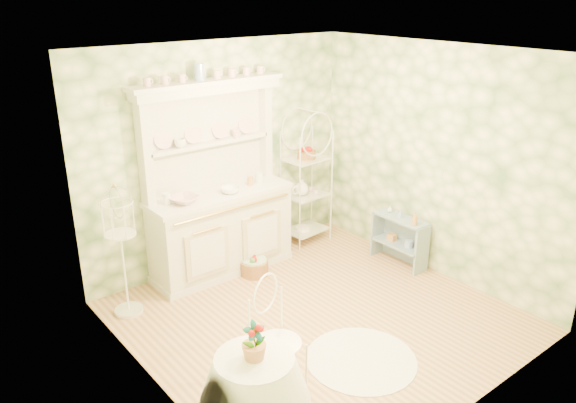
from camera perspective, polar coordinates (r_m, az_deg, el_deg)
floor at (r=6.03m, az=3.04°, el=-11.60°), size 3.60×3.60×0.00m
ceiling at (r=5.12m, az=3.64°, el=14.82°), size 3.60×3.60×0.00m
wall_left at (r=4.51m, az=-14.00°, el=-4.53°), size 3.60×3.60×0.00m
wall_right at (r=6.71m, az=14.84°, el=3.86°), size 3.60×3.60×0.00m
wall_back at (r=6.80m, az=-6.91°, el=4.63°), size 3.60×3.60×0.00m
wall_front at (r=4.38m, az=19.35°, el=-5.94°), size 3.60×3.60×0.00m
kitchen_dresser at (r=6.53m, az=-7.00°, el=2.06°), size 1.87×0.61×2.29m
bakers_rack at (r=7.41m, az=1.86°, el=2.21°), size 0.57×0.43×1.73m
side_shelf at (r=7.10m, az=11.24°, el=-3.81°), size 0.37×0.77×0.64m
cafe_chair at (r=4.88m, az=-1.00°, el=-14.61°), size 0.47×0.47×0.81m
birdcage_stand at (r=5.98m, az=-16.56°, el=-4.39°), size 0.41×0.41×1.55m
floor_basket at (r=6.79m, az=-3.45°, el=-6.43°), size 0.45×0.45×0.25m
lace_rug at (r=5.46m, az=7.44°, el=-15.62°), size 1.30×1.30×0.01m
bowl_floral at (r=6.31m, az=-10.46°, el=-0.06°), size 0.39×0.39×0.07m
bowl_white at (r=6.54m, az=-5.89°, el=0.94°), size 0.28×0.28×0.07m
cup_left at (r=6.35m, az=-10.91°, el=5.67°), size 0.17×0.17×0.10m
cup_right at (r=6.71m, az=-5.32°, el=6.78°), size 0.11×0.11×0.10m
potted_geranium at (r=4.15m, az=-3.40°, el=-14.32°), size 0.19×0.15×0.32m
bottle_amber at (r=6.77m, az=12.76°, el=-1.82°), size 0.07×0.07×0.16m
bottle_blue at (r=6.96m, az=11.37°, el=-1.33°), size 0.05×0.05×0.10m
bottle_glass at (r=7.11m, az=10.31°, el=-0.83°), size 0.09×0.09×0.09m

